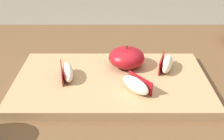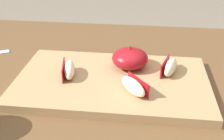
{
  "view_description": "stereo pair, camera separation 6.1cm",
  "coord_description": "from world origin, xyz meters",
  "px_view_note": "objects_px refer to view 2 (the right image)",
  "views": [
    {
      "loc": [
        -0.01,
        -0.54,
        1.11
      ],
      "look_at": [
        -0.01,
        -0.01,
        0.81
      ],
      "focal_mm": 46.16,
      "sensor_mm": 36.0,
      "label": 1
    },
    {
      "loc": [
        0.05,
        -0.54,
        1.11
      ],
      "look_at": [
        -0.01,
        -0.01,
        0.81
      ],
      "focal_mm": 46.16,
      "sensor_mm": 36.0,
      "label": 2
    }
  ],
  "objects_px": {
    "cutting_board": "(112,82)",
    "apple_wedge_near_knife": "(69,70)",
    "apple_wedge_front": "(170,67)",
    "apple_wedge_back": "(134,86)",
    "apple_half_skin_up": "(130,58)"
  },
  "relations": [
    {
      "from": "cutting_board",
      "to": "apple_wedge_near_knife",
      "type": "height_order",
      "value": "apple_wedge_near_knife"
    },
    {
      "from": "apple_wedge_front",
      "to": "apple_wedge_back",
      "type": "distance_m",
      "value": 0.12
    },
    {
      "from": "apple_wedge_near_knife",
      "to": "apple_wedge_back",
      "type": "bearing_deg",
      "value": -20.1
    },
    {
      "from": "apple_wedge_near_knife",
      "to": "apple_wedge_back",
      "type": "relative_size",
      "value": 1.06
    },
    {
      "from": "apple_half_skin_up",
      "to": "apple_wedge_front",
      "type": "xyz_separation_m",
      "value": [
        0.09,
        -0.02,
        -0.01
      ]
    },
    {
      "from": "apple_wedge_near_knife",
      "to": "apple_wedge_back",
      "type": "distance_m",
      "value": 0.15
    },
    {
      "from": "apple_wedge_front",
      "to": "apple_half_skin_up",
      "type": "bearing_deg",
      "value": 168.47
    },
    {
      "from": "cutting_board",
      "to": "apple_wedge_back",
      "type": "height_order",
      "value": "apple_wedge_back"
    },
    {
      "from": "apple_half_skin_up",
      "to": "apple_wedge_near_knife",
      "type": "bearing_deg",
      "value": -156.48
    },
    {
      "from": "apple_wedge_near_knife",
      "to": "apple_wedge_front",
      "type": "height_order",
      "value": "same"
    },
    {
      "from": "apple_half_skin_up",
      "to": "apple_wedge_back",
      "type": "xyz_separation_m",
      "value": [
        0.01,
        -0.11,
        -0.01
      ]
    },
    {
      "from": "apple_half_skin_up",
      "to": "apple_wedge_back",
      "type": "relative_size",
      "value": 1.19
    },
    {
      "from": "cutting_board",
      "to": "apple_half_skin_up",
      "type": "bearing_deg",
      "value": 57.8
    },
    {
      "from": "apple_half_skin_up",
      "to": "apple_wedge_front",
      "type": "distance_m",
      "value": 0.09
    },
    {
      "from": "apple_half_skin_up",
      "to": "apple_wedge_near_knife",
      "type": "relative_size",
      "value": 1.13
    }
  ]
}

